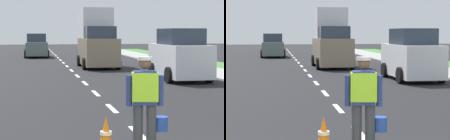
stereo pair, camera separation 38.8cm
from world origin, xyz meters
TOP-DOWN VIEW (x-y plane):
  - ground_plane at (0.00, 21.00)m, footprint 96.00×96.00m
  - lane_center_line at (0.00, 25.20)m, footprint 0.14×46.40m
  - road_worker at (-0.17, 1.52)m, footprint 0.77×0.36m
  - traffic_cone_near at (-0.93, 1.32)m, footprint 0.36×0.36m
  - delivery_truck at (1.73, 19.71)m, footprint 2.16×4.60m
  - car_oncoming_third at (-1.72, 31.06)m, footprint 2.01×4.31m
  - car_parked_far at (4.28, 12.30)m, footprint 1.98×4.04m

SIDE VIEW (x-z plane):
  - ground_plane at x=0.00m, z-range 0.00..0.00m
  - lane_center_line at x=0.00m, z-range 0.00..0.01m
  - traffic_cone_near at x=-0.93m, z-range 0.00..0.66m
  - car_oncoming_third at x=-1.72m, z-range -0.07..1.92m
  - road_worker at x=-0.17m, z-range 0.10..1.77m
  - car_parked_far at x=4.28m, z-range -0.08..2.18m
  - delivery_truck at x=1.73m, z-range -0.16..3.38m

